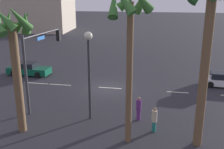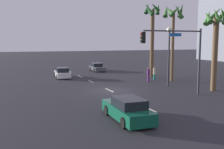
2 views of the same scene
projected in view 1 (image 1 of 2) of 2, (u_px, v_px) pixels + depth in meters
ground_plane at (108, 88)px, 25.99m from camera, size 220.00×220.00×0.00m
lane_stripe_2 at (178, 92)px, 24.82m from camera, size 1.99×0.14×0.01m
lane_stripe_3 at (110, 88)px, 25.95m from camera, size 2.22×0.14×0.01m
lane_stripe_4 at (60, 85)px, 26.86m from camera, size 2.26×0.14×0.01m
lane_stripe_5 at (36, 83)px, 27.32m from camera, size 2.51×0.14×0.01m
car_0 at (28, 69)px, 29.95m from camera, size 4.71×1.94×1.41m
car_1 at (224, 80)px, 26.25m from camera, size 4.40×1.96×1.38m
traffic_signal at (39, 55)px, 21.12m from camera, size 0.70×5.92×5.94m
streetlamp at (89, 60)px, 18.36m from camera, size 0.56×0.56×6.31m
pedestrian_1 at (154, 119)px, 17.55m from camera, size 0.51×0.51×1.70m
pedestrian_2 at (139, 108)px, 19.18m from camera, size 0.38×0.38×1.75m
palm_tree_0 at (130, 24)px, 14.54m from camera, size 2.59×2.72×9.36m
palm_tree_2 at (13, 43)px, 16.16m from camera, size 2.80×2.83×8.24m
palm_tree_3 at (208, 31)px, 14.39m from camera, size 2.50×2.61×10.03m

